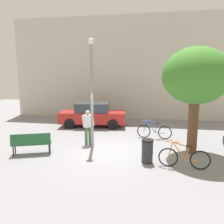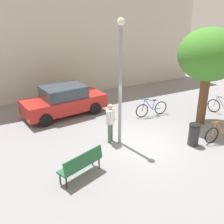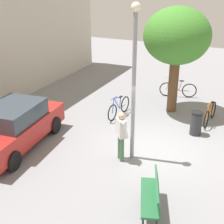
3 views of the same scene
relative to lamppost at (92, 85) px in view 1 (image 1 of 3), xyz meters
The scene contains 10 objects.
ground_plane 3.08m from the lamppost, 29.20° to the right, with size 36.00×36.00×0.00m, color gray.
building_facade 8.10m from the lamppost, 83.16° to the left, with size 18.14×2.00×7.66m, color beige.
lamppost is the anchor object (origin of this frame).
person_by_lamppost 1.96m from the lamppost, 136.99° to the left, with size 0.59×0.57×1.67m.
park_bench 3.57m from the lamppost, 146.85° to the right, with size 1.66×1.00×0.92m.
plaza_tree 4.47m from the lamppost, ahead, with size 2.76×2.76×4.47m.
bicycle_orange 4.96m from the lamppost, 25.56° to the right, with size 1.81×0.20×0.97m.
bicycle_blue 4.21m from the lamppost, 31.57° to the left, with size 1.81×0.22×0.97m.
parked_car_red 4.63m from the lamppost, 104.34° to the left, with size 4.36×2.18×1.55m.
trash_bin 3.86m from the lamppost, 31.15° to the right, with size 0.45×0.45×0.92m.
Camera 1 is at (1.63, -9.13, 3.34)m, focal length 35.14 mm.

